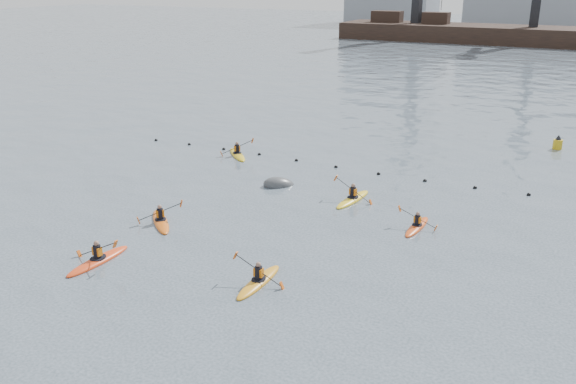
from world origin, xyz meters
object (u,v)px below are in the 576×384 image
at_px(kayaker_0, 98,260).
at_px(kayaker_2, 161,221).
at_px(kayaker_5, 237,154).
at_px(kayaker_3, 353,199).
at_px(nav_buoy, 558,144).
at_px(kayaker_4, 417,226).
at_px(mooring_buoy, 279,185).
at_px(kayaker_1, 259,281).

distance_m(kayaker_0, kayaker_2, 4.92).
bearing_deg(kayaker_2, kayaker_5, 57.77).
relative_size(kayaker_3, kayaker_5, 1.20).
distance_m(kayaker_0, nav_buoy, 33.67).
relative_size(kayaker_2, nav_buoy, 2.46).
bearing_deg(kayaker_5, kayaker_4, -69.95).
xyz_separation_m(kayaker_3, kayaker_5, (-10.59, 4.79, -0.00)).
distance_m(kayaker_2, nav_buoy, 29.73).
xyz_separation_m(kayaker_4, mooring_buoy, (-9.24, 2.63, -0.09)).
xyz_separation_m(kayaker_3, mooring_buoy, (-4.92, 0.41, -0.11)).
relative_size(kayaker_2, kayaker_5, 0.99).
distance_m(kayaker_1, mooring_buoy, 12.44).
height_order(kayaker_4, nav_buoy, nav_buoy).
relative_size(kayaker_4, mooring_buoy, 1.52).
xyz_separation_m(mooring_buoy, nav_buoy, (14.22, 16.51, 0.36)).
height_order(kayaker_2, kayaker_3, kayaker_3).
height_order(kayaker_5, nav_buoy, kayaker_5).
height_order(kayaker_0, kayaker_3, kayaker_0).
distance_m(kayaker_0, mooring_buoy, 13.07).
bearing_deg(kayaker_3, nav_buoy, 67.85).
bearing_deg(kayaker_1, kayaker_3, 90.26).
height_order(mooring_buoy, nav_buoy, nav_buoy).
distance_m(kayaker_1, kayaker_4, 9.66).
distance_m(kayaker_1, kayaker_5, 19.07).
bearing_deg(kayaker_3, kayaker_0, -113.01).
bearing_deg(kayaker_2, kayaker_3, -0.92).
distance_m(kayaker_0, kayaker_4, 15.36).
distance_m(kayaker_4, mooring_buoy, 9.61).
xyz_separation_m(kayaker_1, nav_buoy, (9.12, 27.86, 0.26)).
bearing_deg(kayaker_1, kayaker_2, 155.78).
bearing_deg(mooring_buoy, kayaker_0, -99.65).
relative_size(kayaker_2, kayaker_4, 0.97).
relative_size(kayaker_1, kayaker_3, 0.94).
bearing_deg(kayaker_5, kayaker_2, -120.91).
relative_size(kayaker_3, nav_buoy, 2.99).
xyz_separation_m(kayaker_3, nav_buoy, (9.30, 16.92, 0.26)).
bearing_deg(mooring_buoy, nav_buoy, 49.27).
relative_size(kayaker_0, kayaker_5, 1.21).
bearing_deg(kayaker_4, kayaker_0, 44.95).
height_order(kayaker_1, kayaker_2, kayaker_1).
bearing_deg(kayaker_5, kayaker_3, -69.11).
bearing_deg(mooring_buoy, kayaker_1, -65.84).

